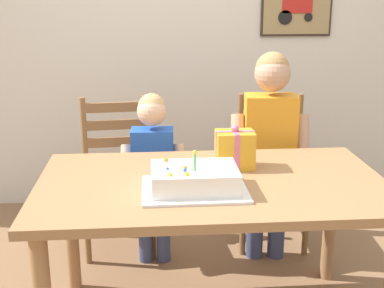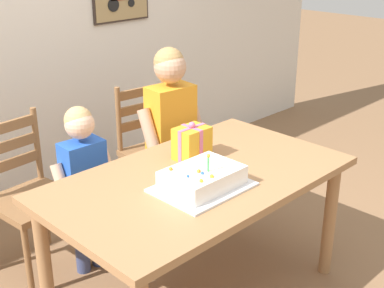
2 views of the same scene
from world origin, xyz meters
name	(u,v)px [view 1 (image 1 of 2)]	position (x,y,z in m)	size (l,w,h in m)	color
back_wall	(187,27)	(0.00, 1.64, 1.30)	(6.40, 0.11, 2.60)	silver
dining_table	(212,200)	(0.00, 0.00, 0.65)	(1.55, 0.90, 0.74)	#9E7047
birthday_cake	(194,180)	(-0.09, -0.12, 0.79)	(0.44, 0.34, 0.19)	silver
gift_box_red_large	(235,149)	(0.13, 0.17, 0.83)	(0.18, 0.14, 0.21)	gold
chair_left	(117,173)	(-0.48, 0.89, 0.47)	(0.46, 0.46, 0.92)	brown
chair_right	(271,169)	(0.48, 0.89, 0.47)	(0.46, 0.46, 0.92)	brown
child_older	(270,137)	(0.40, 0.64, 0.75)	(0.46, 0.27, 1.23)	#38426B
child_younger	(153,163)	(-0.26, 0.64, 0.61)	(0.37, 0.21, 1.01)	#38426B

